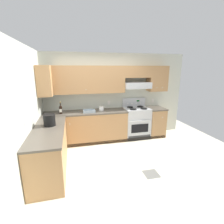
% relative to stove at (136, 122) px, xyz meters
% --- Properties ---
extents(ground_plane, '(7.04, 7.04, 0.00)m').
position_rel_stove_xyz_m(ground_plane, '(-1.17, -1.25, -0.48)').
color(ground_plane, beige).
extents(floor_accent_tile, '(0.30, 0.30, 0.01)m').
position_rel_stove_xyz_m(floor_accent_tile, '(-0.41, -1.93, -0.48)').
color(floor_accent_tile, slate).
rests_on(floor_accent_tile, ground_plane).
extents(wall_back, '(4.68, 0.57, 2.55)m').
position_rel_stove_xyz_m(wall_back, '(-0.78, 0.27, 1.00)').
color(wall_back, beige).
rests_on(wall_back, ground_plane).
extents(wall_left, '(0.47, 4.00, 2.55)m').
position_rel_stove_xyz_m(wall_left, '(-2.76, -1.03, 0.87)').
color(wall_left, beige).
rests_on(wall_left, ground_plane).
extents(counter_back_run, '(3.60, 0.65, 0.91)m').
position_rel_stove_xyz_m(counter_back_run, '(-1.16, -0.01, -0.03)').
color(counter_back_run, '#A87A4C').
rests_on(counter_back_run, ground_plane).
extents(counter_left_run, '(0.63, 1.91, 0.91)m').
position_rel_stove_xyz_m(counter_left_run, '(-2.42, -1.26, -0.03)').
color(counter_left_run, '#A87A4C').
rests_on(counter_left_run, ground_plane).
extents(stove, '(0.76, 0.62, 1.20)m').
position_rel_stove_xyz_m(stove, '(0.00, 0.00, 0.00)').
color(stove, '#B7BABC').
rests_on(stove, ground_plane).
extents(wine_bottle, '(0.08, 0.08, 0.33)m').
position_rel_stove_xyz_m(wine_bottle, '(-2.23, -0.09, 0.56)').
color(wine_bottle, black).
rests_on(wine_bottle, counter_back_run).
extents(bowl, '(0.33, 0.25, 0.07)m').
position_rel_stove_xyz_m(bowl, '(-1.46, -0.08, 0.45)').
color(bowl, '#9EADB7').
rests_on(bowl, counter_back_run).
extents(bucket, '(0.26, 0.26, 0.25)m').
position_rel_stove_xyz_m(bucket, '(-2.40, -1.05, 0.56)').
color(bucket, black).
rests_on(bucket, counter_left_run).
extents(paper_towel_roll, '(0.14, 0.14, 0.12)m').
position_rel_stove_xyz_m(paper_towel_roll, '(-1.09, 0.03, 0.49)').
color(paper_towel_roll, white).
rests_on(paper_towel_roll, counter_back_run).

